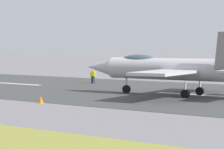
{
  "coord_description": "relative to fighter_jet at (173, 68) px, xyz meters",
  "views": [
    {
      "loc": [
        -21.84,
        44.61,
        4.66
      ],
      "look_at": [
        3.62,
        9.36,
        2.2
      ],
      "focal_mm": 88.0,
      "sensor_mm": 36.0,
      "label": 1
    }
  ],
  "objects": [
    {
      "name": "fighter_jet",
      "position": [
        0.0,
        0.0,
        0.0
      ],
      "size": [
        17.4,
        14.8,
        5.65
      ],
      "color": "#B8B5BC",
      "rests_on": "ground"
    },
    {
      "name": "marker_cone_mid",
      "position": [
        5.37,
        11.42,
        -2.17
      ],
      "size": [
        0.44,
        0.44,
        0.55
      ],
      "primitive_type": "cone",
      "color": "orange",
      "rests_on": "ground"
    },
    {
      "name": "runway_strip",
      "position": [
        -2.28,
        -1.88,
        -2.44
      ],
      "size": [
        240.0,
        26.0,
        0.02
      ],
      "color": "#3C3E3D",
      "rests_on": "ground"
    },
    {
      "name": "ground_plane",
      "position": [
        -2.26,
        -1.88,
        -2.45
      ],
      "size": [
        400.0,
        400.0,
        0.0
      ],
      "primitive_type": "plane",
      "color": "slate"
    },
    {
      "name": "crew_person",
      "position": [
        14.97,
        -7.6,
        -1.6
      ],
      "size": [
        0.67,
        0.39,
        1.69
      ],
      "color": "#1E2338",
      "rests_on": "ground"
    }
  ]
}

